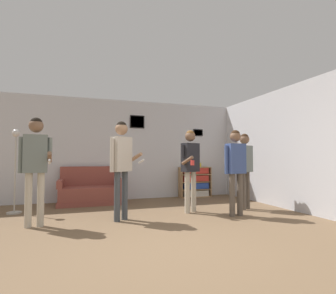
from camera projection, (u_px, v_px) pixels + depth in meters
name	position (u px, v px, depth m)	size (l,w,h in m)	color
ground_plane	(176.00, 251.00, 3.15)	(20.00, 20.00, 0.00)	brown
wall_back	(124.00, 149.00, 7.15)	(8.77, 0.08, 2.70)	silver
wall_right	(274.00, 148.00, 6.17)	(0.06, 6.53, 2.70)	silver
couch	(91.00, 191.00, 6.44)	(1.52, 0.80, 0.90)	brown
bookshelf	(195.00, 182.00, 7.54)	(0.92, 0.30, 0.86)	#A87F51
floor_lamp	(15.00, 167.00, 5.32)	(0.28, 0.28, 1.70)	#ADA89E
person_player_foreground_left	(35.00, 158.00, 4.30)	(0.52, 0.46, 1.79)	#B7AD99
person_player_foreground_center	(121.00, 158.00, 4.73)	(0.61, 0.37, 1.79)	#3D4247
person_watcher_holding_cup	(190.00, 161.00, 5.43)	(0.47, 0.53, 1.70)	#B7AD99
person_spectator_near_bookshelf	(236.00, 163.00, 5.09)	(0.50, 0.23, 1.67)	brown
person_spectator_far_right	(245.00, 163.00, 5.75)	(0.46, 0.33, 1.66)	brown
drinking_cup	(200.00, 165.00, 7.61)	(0.07, 0.07, 0.11)	yellow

